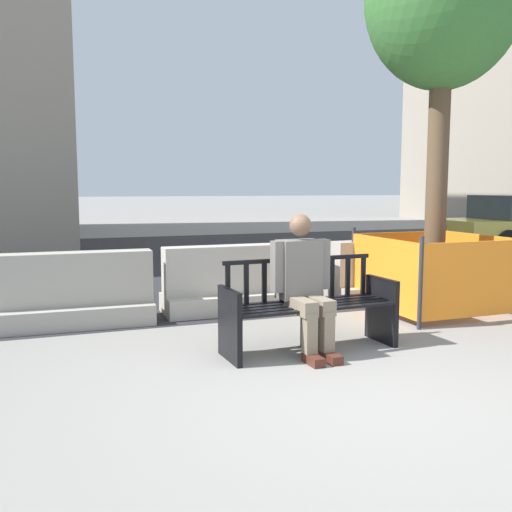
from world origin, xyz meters
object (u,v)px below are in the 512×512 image
at_px(seated_person, 304,281).
at_px(jersey_barrier_right, 396,275).
at_px(street_tree, 444,0).
at_px(street_bench, 309,310).
at_px(construction_fence, 433,271).
at_px(jersey_barrier_centre, 242,284).
at_px(jersey_barrier_left, 63,297).

xyz_separation_m(seated_person, jersey_barrier_right, (2.36, 1.97, -0.35)).
relative_size(seated_person, street_tree, 0.27).
relative_size(street_bench, seated_person, 1.30).
bearing_deg(jersey_barrier_right, street_bench, -139.97).
distance_m(seated_person, construction_fence, 2.57).
relative_size(seated_person, jersey_barrier_centre, 0.66).
height_order(jersey_barrier_centre, jersey_barrier_left, same).
distance_m(jersey_barrier_centre, construction_fence, 2.44).
bearing_deg(street_bench, jersey_barrier_left, 140.48).
distance_m(street_bench, jersey_barrier_right, 2.97).
distance_m(seated_person, jersey_barrier_left, 2.85).
bearing_deg(jersey_barrier_right, street_tree, -92.52).
distance_m(seated_person, street_tree, 4.02).
bearing_deg(street_tree, street_bench, -155.09).
xyz_separation_m(jersey_barrier_centre, construction_fence, (2.26, -0.89, 0.18)).
relative_size(jersey_barrier_centre, street_tree, 0.40).
bearing_deg(jersey_barrier_left, jersey_barrier_right, 1.19).
bearing_deg(jersey_barrier_right, seated_person, -140.12).
bearing_deg(seated_person, street_tree, 25.35).
bearing_deg(street_bench, street_tree, 24.91).
bearing_deg(jersey_barrier_centre, construction_fence, -21.47).
distance_m(jersey_barrier_centre, street_tree, 4.22).
bearing_deg(jersey_barrier_centre, street_bench, -89.17).
relative_size(jersey_barrier_right, street_tree, 0.41).
height_order(jersey_barrier_right, construction_fence, construction_fence).
relative_size(street_bench, jersey_barrier_right, 0.85).
bearing_deg(construction_fence, seated_person, -154.65).
xyz_separation_m(jersey_barrier_left, street_tree, (4.43, -0.78, 3.45)).
xyz_separation_m(street_bench, jersey_barrier_right, (2.27, 1.91, -0.06)).
bearing_deg(seated_person, street_bench, 35.68).
height_order(street_bench, jersey_barrier_left, street_bench).
height_order(jersey_barrier_left, construction_fence, construction_fence).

